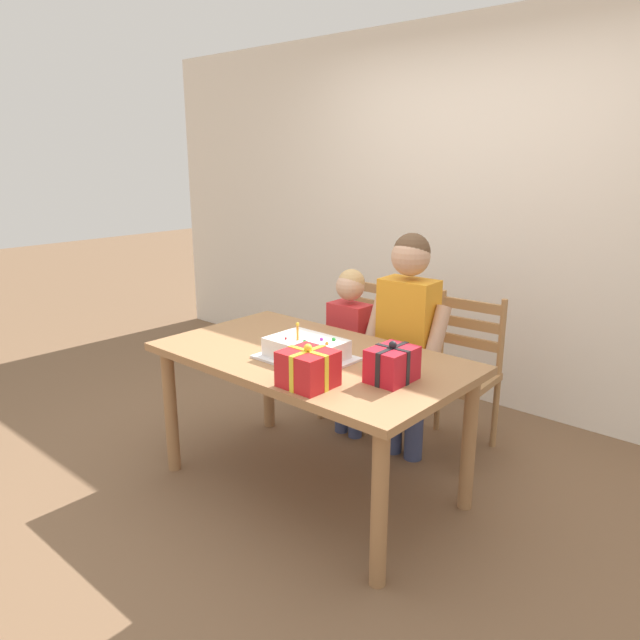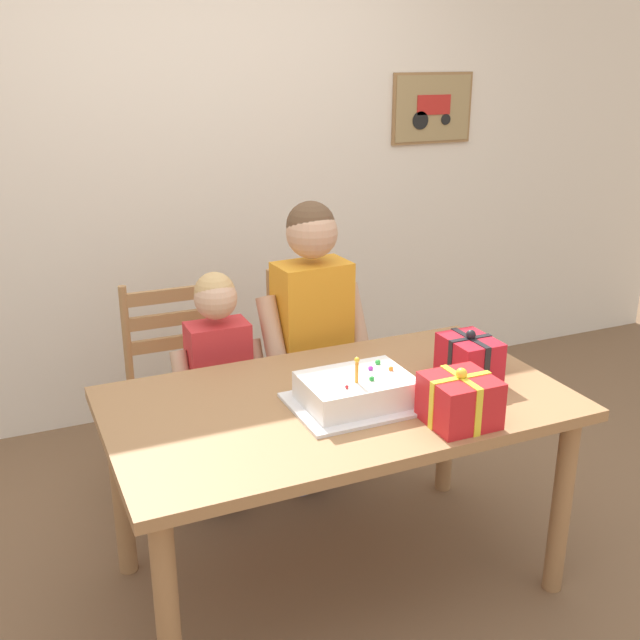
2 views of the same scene
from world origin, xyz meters
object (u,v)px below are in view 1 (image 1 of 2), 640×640
object	(u,v)px
dining_table	(311,372)
chair_left	(365,350)
child_older	(408,325)
chair_right	(458,374)
child_younger	(349,337)
birthday_cake	(306,350)
gift_box_red_large	(308,368)
gift_box_beside_cake	(392,364)

from	to	relation	value
dining_table	chair_left	bearing A→B (deg)	110.61
dining_table	chair_left	distance (m)	0.99
dining_table	child_older	distance (m)	0.65
child_older	chair_right	bearing A→B (deg)	59.98
chair_right	child_younger	bearing A→B (deg)	-153.24
birthday_cake	child_older	bearing A→B (deg)	78.80
dining_table	gift_box_red_large	bearing A→B (deg)	-49.06
birthday_cake	child_older	xyz separation A→B (m)	(0.14, 0.68, 0.00)
gift_box_red_large	chair_left	xyz separation A→B (m)	(-0.62, 1.23, -0.36)
gift_box_red_large	gift_box_beside_cake	world-z (taller)	gift_box_red_large
dining_table	child_younger	xyz separation A→B (m)	(-0.24, 0.62, -0.01)
child_older	chair_left	bearing A→B (deg)	150.09
birthday_cake	child_younger	size ratio (longest dim) A/B	0.41
chair_left	chair_right	xyz separation A→B (m)	(0.68, -0.00, 0.00)
child_older	child_younger	bearing A→B (deg)	179.92
gift_box_red_large	child_younger	world-z (taller)	child_younger
child_younger	gift_box_beside_cake	bearing A→B (deg)	-40.53
dining_table	gift_box_beside_cake	bearing A→B (deg)	-3.26
dining_table	gift_box_red_large	distance (m)	0.46
gift_box_beside_cake	child_younger	xyz separation A→B (m)	(-0.75, 0.65, -0.18)
chair_left	dining_table	bearing A→B (deg)	-69.39
gift_box_red_large	chair_right	distance (m)	1.28
child_older	dining_table	bearing A→B (deg)	-105.43
chair_left	chair_right	bearing A→B (deg)	-0.01
dining_table	chair_left	size ratio (longest dim) A/B	1.71
chair_right	child_older	distance (m)	0.47
gift_box_red_large	chair_left	size ratio (longest dim) A/B	0.23
gift_box_beside_cake	child_younger	distance (m)	1.01
child_older	child_younger	distance (m)	0.44
birthday_cake	chair_left	size ratio (longest dim) A/B	0.48
gift_box_beside_cake	child_younger	size ratio (longest dim) A/B	0.21
gift_box_red_large	child_older	size ratio (longest dim) A/B	0.16
dining_table	gift_box_red_large	size ratio (longest dim) A/B	7.31
chair_right	child_older	bearing A→B (deg)	-120.02
birthday_cake	child_older	size ratio (longest dim) A/B	0.34
birthday_cake	child_younger	xyz separation A→B (m)	(-0.28, 0.68, -0.15)
dining_table	child_younger	distance (m)	0.66
birthday_cake	chair_right	xyz separation A→B (m)	(0.31, 0.98, -0.33)
dining_table	gift_box_red_large	world-z (taller)	gift_box_red_large
birthday_cake	chair_left	xyz separation A→B (m)	(-0.38, 0.98, -0.33)
dining_table	birthday_cake	size ratio (longest dim) A/B	3.57
chair_right	chair_left	bearing A→B (deg)	179.99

